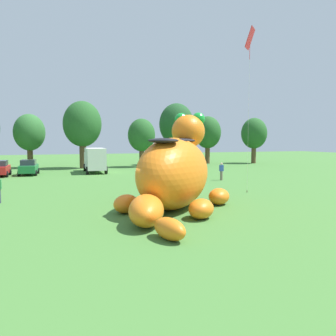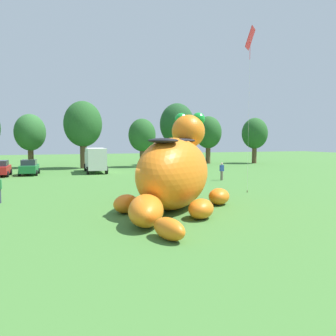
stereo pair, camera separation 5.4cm
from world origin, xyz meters
name	(u,v)px [view 1 (the left image)]	position (x,y,z in m)	size (l,w,h in m)	color
ground_plane	(154,213)	(0.00, 0.00, 0.00)	(160.00, 160.00, 0.00)	#427533
giant_inflatable_creature	(174,172)	(1.45, 0.79, 2.08)	(7.86, 10.65, 5.69)	orange
car_red	(0,168)	(-10.26, 23.09, 0.86)	(2.02, 4.14, 1.72)	red
car_green	(29,167)	(-7.39, 23.63, 0.86)	(2.16, 4.21, 1.72)	#1E7238
box_truck	(95,159)	(-0.02, 24.14, 1.60)	(2.50, 6.46, 2.95)	silver
tree_centre_left	(29,133)	(-7.68, 33.71, 4.92)	(4.24, 4.24, 7.52)	brown
tree_centre	(82,124)	(-0.75, 30.81, 6.05)	(5.21, 5.21, 9.24)	brown
tree_centre_right	(142,135)	(7.53, 30.38, 4.58)	(3.95, 3.95, 7.01)	brown
tree_mid_right	(176,125)	(13.90, 32.83, 6.32)	(5.45, 5.45, 9.67)	brown
tree_right	(208,133)	(19.78, 33.69, 5.13)	(4.42, 4.42, 7.84)	brown
tree_far_right	(254,134)	(27.45, 31.70, 4.99)	(4.29, 4.29, 7.62)	brown
spectator_near_inflatable	(221,171)	(10.60, 11.99, 0.85)	(0.38, 0.26, 1.71)	#726656
spectator_mid_field	(195,172)	(8.05, 12.48, 0.85)	(0.38, 0.26, 1.71)	#726656
tethered_flying_kite	(250,41)	(8.68, 4.49, 11.00)	(1.13, 1.13, 11.95)	brown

